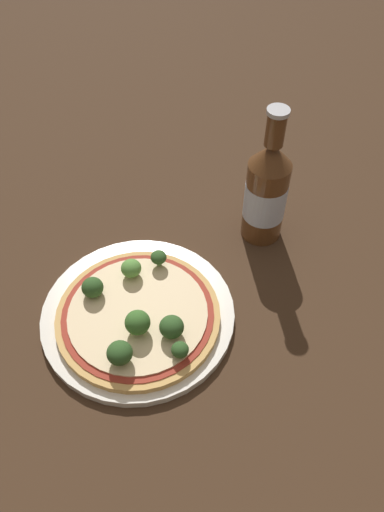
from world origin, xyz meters
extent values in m
plane|color=#3D2819|center=(0.00, 0.00, 0.00)|extent=(3.00, 3.00, 0.00)
cylinder|color=silver|center=(-0.02, -0.02, 0.01)|extent=(0.26, 0.26, 0.01)
cylinder|color=tan|center=(-0.02, -0.03, 0.02)|extent=(0.22, 0.22, 0.01)
cylinder|color=maroon|center=(-0.02, -0.03, 0.02)|extent=(0.20, 0.20, 0.00)
cylinder|color=beige|center=(-0.02, -0.03, 0.02)|extent=(0.19, 0.19, 0.00)
cylinder|color=#7A9E5B|center=(-0.02, 0.04, 0.03)|extent=(0.01, 0.01, 0.01)
ellipsoid|color=#2D5123|center=(-0.02, 0.04, 0.04)|extent=(0.03, 0.03, 0.03)
cylinder|color=#7A9E5B|center=(-0.05, -0.04, 0.03)|extent=(0.01, 0.01, 0.01)
ellipsoid|color=#386628|center=(-0.05, -0.04, 0.05)|extent=(0.03, 0.03, 0.03)
cylinder|color=#7A9E5B|center=(-0.06, -0.11, 0.03)|extent=(0.01, 0.01, 0.01)
ellipsoid|color=#2D5123|center=(-0.06, -0.11, 0.04)|extent=(0.02, 0.02, 0.02)
cylinder|color=#7A9E5B|center=(0.03, 0.01, 0.03)|extent=(0.01, 0.01, 0.01)
ellipsoid|color=#568E3D|center=(0.03, 0.01, 0.04)|extent=(0.03, 0.03, 0.02)
cylinder|color=#7A9E5B|center=(-0.03, -0.08, 0.03)|extent=(0.01, 0.01, 0.01)
ellipsoid|color=#2D5123|center=(-0.03, -0.08, 0.04)|extent=(0.03, 0.03, 0.03)
cylinder|color=#7A9E5B|center=(-0.10, -0.05, 0.03)|extent=(0.01, 0.01, 0.01)
ellipsoid|color=#2D5123|center=(-0.10, -0.05, 0.04)|extent=(0.03, 0.03, 0.03)
cylinder|color=#7A9E5B|center=(0.06, -0.02, 0.03)|extent=(0.01, 0.01, 0.01)
ellipsoid|color=#2D5123|center=(0.06, -0.02, 0.04)|extent=(0.02, 0.02, 0.02)
cylinder|color=#563319|center=(0.21, -0.12, 0.07)|extent=(0.06, 0.06, 0.14)
cylinder|color=#B2BCD1|center=(0.21, -0.12, 0.07)|extent=(0.06, 0.06, 0.06)
cone|color=#563319|center=(0.21, -0.12, 0.15)|extent=(0.06, 0.06, 0.03)
cylinder|color=#563319|center=(0.21, -0.12, 0.19)|extent=(0.03, 0.03, 0.05)
cylinder|color=#B2B2B7|center=(0.21, -0.12, 0.22)|extent=(0.03, 0.03, 0.01)
camera|label=1|loc=(-0.33, -0.26, 0.58)|focal=35.00mm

